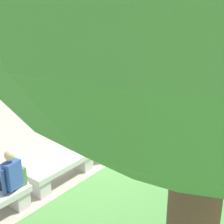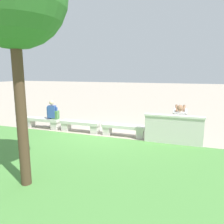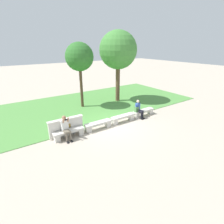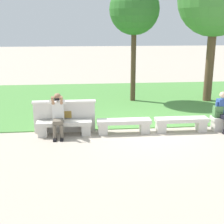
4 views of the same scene
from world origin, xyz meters
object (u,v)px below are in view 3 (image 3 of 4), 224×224
object	(u,v)px
bench_mid	(123,118)
tree_left_background	(118,50)
bench_far	(143,112)
tree_behind_wall	(79,57)
bench_near	(98,125)
bench_main	(69,133)
person_photographer	(66,127)
backpack	(137,109)
person_distant	(139,109)

from	to	relation	value
bench_mid	tree_left_background	size ratio (longest dim) A/B	0.29
bench_mid	bench_far	distance (m)	1.84
bench_far	tree_behind_wall	bearing A→B (deg)	123.02
bench_near	tree_left_background	bearing A→B (deg)	42.40
bench_main	person_photographer	world-z (taller)	person_photographer
bench_near	tree_behind_wall	size ratio (longest dim) A/B	0.34
bench_near	bench_mid	world-z (taller)	same
backpack	tree_left_background	xyz separation A→B (m)	(1.23, 3.88, 3.65)
bench_near	tree_left_background	size ratio (longest dim) A/B	0.29
bench_main	bench_near	distance (m)	1.84
bench_far	bench_main	bearing A→B (deg)	180.00
person_photographer	tree_behind_wall	xyz separation A→B (m)	(2.96, 4.27, 3.12)
bench_main	bench_mid	world-z (taller)	same
bench_mid	person_photographer	world-z (taller)	person_photographer
bench_far	tree_behind_wall	size ratio (longest dim) A/B	0.34
bench_main	bench_mid	xyz separation A→B (m)	(3.68, 0.00, 0.00)
bench_near	backpack	size ratio (longest dim) A/B	3.92
bench_main	bench_mid	size ratio (longest dim) A/B	1.00
person_photographer	backpack	xyz separation A→B (m)	(5.02, 0.07, -0.11)
person_distant	person_photographer	bearing A→B (deg)	-179.86
bench_main	person_distant	xyz separation A→B (m)	(5.00, -0.06, 0.38)
bench_mid	tree_behind_wall	xyz separation A→B (m)	(-0.89, 4.20, 3.57)
bench_far	tree_behind_wall	distance (m)	6.15
bench_far	person_distant	xyz separation A→B (m)	(-0.52, -0.06, 0.38)
tree_behind_wall	tree_left_background	distance (m)	3.33
person_distant	tree_left_background	size ratio (longest dim) A/B	0.22
tree_behind_wall	bench_mid	bearing A→B (deg)	-78.08
person_distant	tree_left_background	distance (m)	5.45
bench_main	backpack	bearing A→B (deg)	-0.11
person_photographer	tree_left_background	size ratio (longest dim) A/B	0.23
bench_near	person_distant	bearing A→B (deg)	-1.18
bench_main	tree_behind_wall	distance (m)	6.18
tree_behind_wall	bench_main	bearing A→B (deg)	-123.67
bench_far	backpack	bearing A→B (deg)	-179.23
person_photographer	bench_near	bearing A→B (deg)	2.22
tree_behind_wall	tree_left_background	bearing A→B (deg)	-5.59
bench_far	person_distant	bearing A→B (deg)	-172.92
bench_far	backpack	distance (m)	0.75
person_photographer	bench_far	bearing A→B (deg)	0.78
person_photographer	bench_mid	bearing A→B (deg)	1.16
bench_far	person_distant	size ratio (longest dim) A/B	1.33
bench_near	person_photographer	xyz separation A→B (m)	(-2.01, -0.08, 0.44)
person_photographer	backpack	size ratio (longest dim) A/B	3.08
bench_mid	tree_left_background	world-z (taller)	tree_left_background
tree_behind_wall	tree_left_background	xyz separation A→B (m)	(3.29, -0.32, 0.42)
bench_near	bench_far	xyz separation A→B (m)	(3.68, 0.00, 0.00)
person_photographer	tree_left_background	world-z (taller)	tree_left_background
bench_near	bench_far	world-z (taller)	same
person_distant	tree_behind_wall	distance (m)	5.76
bench_main	bench_near	bearing A→B (deg)	0.00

